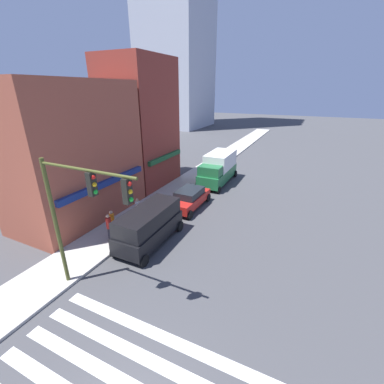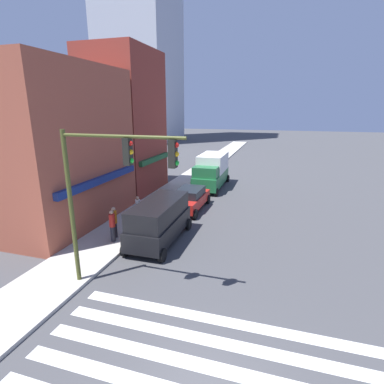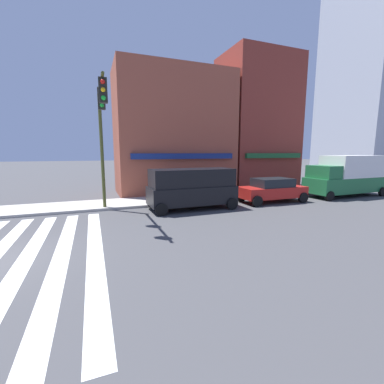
# 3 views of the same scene
# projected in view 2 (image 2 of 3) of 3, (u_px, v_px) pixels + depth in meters

# --- Properties ---
(storefront_row) EXTENTS (15.78, 5.30, 11.76)m
(storefront_row) POSITION_uv_depth(u_px,v_px,m) (96.00, 135.00, 21.46)
(storefront_row) COLOR #9E4C38
(storefront_row) RESTS_ON ground_plane
(traffic_signal) EXTENTS (0.32, 4.90, 6.40)m
(traffic_signal) POSITION_uv_depth(u_px,v_px,m) (108.00, 179.00, 10.99)
(traffic_signal) COLOR #474C1E
(traffic_signal) RESTS_ON ground_plane
(van_black) EXTENTS (5.01, 2.22, 2.34)m
(van_black) POSITION_uv_depth(u_px,v_px,m) (159.00, 220.00, 16.30)
(van_black) COLOR black
(van_black) RESTS_ON ground_plane
(sedan_red) EXTENTS (4.43, 2.02, 1.59)m
(sedan_red) POSITION_uv_depth(u_px,v_px,m) (190.00, 198.00, 21.66)
(sedan_red) COLOR #B21E19
(sedan_red) RESTS_ON ground_plane
(box_truck_green) EXTENTS (6.23, 2.42, 3.04)m
(box_truck_green) POSITION_uv_depth(u_px,v_px,m) (212.00, 171.00, 27.63)
(box_truck_green) COLOR #1E6638
(box_truck_green) RESTS_ON ground_plane
(pedestrian_red_jacket) EXTENTS (0.32, 0.32, 1.77)m
(pedestrian_red_jacket) POSITION_uv_depth(u_px,v_px,m) (112.00, 225.00, 16.08)
(pedestrian_red_jacket) COLOR #23232D
(pedestrian_red_jacket) RESTS_ON sidewalk_left
(pedestrian_white_shirt) EXTENTS (0.32, 0.32, 1.77)m
(pedestrian_white_shirt) POSITION_uv_depth(u_px,v_px,m) (138.00, 209.00, 18.60)
(pedestrian_white_shirt) COLOR #23232D
(pedestrian_white_shirt) RESTS_ON sidewalk_left
(pedestrian_orange_vest) EXTENTS (0.32, 0.32, 1.77)m
(pedestrian_orange_vest) POSITION_uv_depth(u_px,v_px,m) (114.00, 222.00, 16.58)
(pedestrian_orange_vest) COLOR #23232D
(pedestrian_orange_vest) RESTS_ON sidewalk_left
(fire_hydrant) EXTENTS (0.24, 0.24, 0.84)m
(fire_hydrant) POSITION_uv_depth(u_px,v_px,m) (126.00, 232.00, 16.30)
(fire_hydrant) COLOR red
(fire_hydrant) RESTS_ON sidewalk_left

